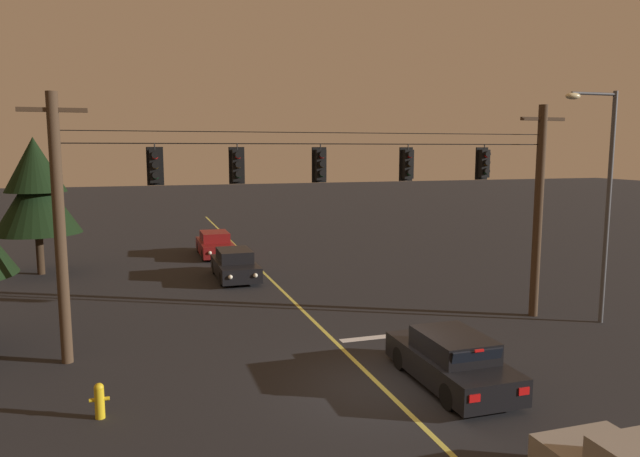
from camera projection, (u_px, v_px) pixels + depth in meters
name	position (u px, v px, depth m)	size (l,w,h in m)	color
ground_plane	(382.00, 387.00, 15.03)	(180.00, 180.00, 0.00)	black
lane_centre_stripe	(285.00, 293.00, 24.83)	(0.14, 60.00, 0.01)	#D1C64C
stop_bar_paint	(389.00, 336.00, 19.16)	(3.40, 0.36, 0.01)	silver
signal_span_assembly	(329.00, 216.00, 18.62)	(17.76, 0.32, 7.69)	#423021
traffic_light_leftmost	(155.00, 166.00, 16.80)	(0.48, 0.41, 1.22)	black
traffic_light_left_inner	(238.00, 165.00, 17.51)	(0.48, 0.41, 1.22)	black
traffic_light_centre	(321.00, 165.00, 18.29)	(0.48, 0.41, 1.22)	black
traffic_light_right_inner	(408.00, 164.00, 19.19)	(0.48, 0.41, 1.22)	black
traffic_light_rightmost	(484.00, 163.00, 20.06)	(0.48, 0.41, 1.22)	black
car_waiting_near_lane	(451.00, 361.00, 15.13)	(1.80, 4.33, 1.39)	black
car_oncoming_lead	(235.00, 265.00, 27.65)	(1.80, 4.42, 1.39)	black
car_oncoming_trailing	(215.00, 245.00, 33.61)	(1.80, 4.42, 1.39)	maroon
street_lamp_corner	(602.00, 187.00, 19.94)	(2.11, 0.30, 8.08)	#4C4F54
tree_verge_near	(36.00, 190.00, 28.12)	(4.07, 4.07, 6.72)	#332316
fire_hydrant	(99.00, 400.00, 13.24)	(0.44, 0.22, 0.84)	gold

